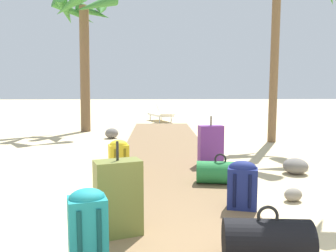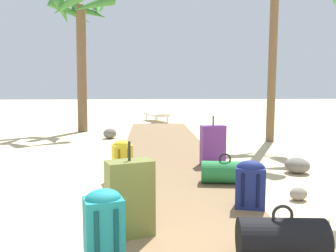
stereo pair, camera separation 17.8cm
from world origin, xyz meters
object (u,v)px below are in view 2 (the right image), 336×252
at_px(backpack_yellow, 122,157).
at_px(suitcase_purple, 213,145).
at_px(duffel_bag_black, 282,240).
at_px(backpack_teal, 104,228).
at_px(suitcase_olive, 130,198).
at_px(lounge_chair, 158,113).
at_px(backpack_navy, 250,183).
at_px(duffel_bag_green, 225,172).
at_px(palm_tree_far_left, 81,25).

bearing_deg(backpack_yellow, suitcase_purple, 23.09).
relative_size(duffel_bag_black, backpack_teal, 1.14).
relative_size(backpack_teal, backpack_yellow, 1.14).
bearing_deg(suitcase_olive, duffel_bag_black, -24.92).
relative_size(backpack_teal, suitcase_purple, 0.73).
height_order(suitcase_purple, lounge_chair, suitcase_purple).
bearing_deg(duffel_bag_black, backpack_teal, -178.01).
xyz_separation_m(duffel_bag_black, backpack_teal, (-1.34, -0.05, 0.15)).
xyz_separation_m(suitcase_purple, backpack_yellow, (-1.48, -0.63, -0.06)).
height_order(backpack_navy, duffel_bag_green, backpack_navy).
height_order(backpack_teal, lounge_chair, lounge_chair).
xyz_separation_m(backpack_yellow, lounge_chair, (0.78, 8.72, -0.03)).
bearing_deg(palm_tree_far_left, backpack_yellow, -74.66).
bearing_deg(palm_tree_far_left, lounge_chair, 49.66).
relative_size(backpack_navy, duffel_bag_black, 0.77).
distance_m(suitcase_olive, suitcase_purple, 3.09).
relative_size(duffel_bag_green, backpack_teal, 1.13).
distance_m(backpack_navy, suitcase_purple, 2.18).
bearing_deg(backpack_teal, suitcase_olive, 75.00).
bearing_deg(suitcase_olive, backpack_navy, 26.88).
xyz_separation_m(backpack_navy, duffel_bag_green, (-0.06, 1.01, -0.12)).
relative_size(suitcase_purple, lounge_chair, 0.50).
bearing_deg(lounge_chair, palm_tree_far_left, -130.34).
relative_size(suitcase_olive, backpack_teal, 1.42).
height_order(backpack_navy, suitcase_purple, suitcase_purple).
bearing_deg(suitcase_purple, duffel_bag_black, -91.35).
bearing_deg(palm_tree_far_left, suitcase_purple, -59.50).
xyz_separation_m(duffel_bag_black, lounge_chair, (-0.62, 11.46, 0.08)).
height_order(duffel_bag_black, backpack_yellow, backpack_yellow).
bearing_deg(backpack_teal, suitcase_purple, 67.43).
xyz_separation_m(duffel_bag_black, palm_tree_far_left, (-3.02, 8.64, 2.98)).
relative_size(backpack_teal, lounge_chair, 0.36).
bearing_deg(suitcase_purple, backpack_navy, -89.52).
bearing_deg(lounge_chair, backpack_yellow, -95.11).
distance_m(duffel_bag_green, suitcase_olive, 2.06).
xyz_separation_m(backpack_teal, backpack_yellow, (-0.06, 2.79, -0.04)).
bearing_deg(backpack_teal, duffel_bag_black, 1.99).
height_order(suitcase_purple, palm_tree_far_left, palm_tree_far_left).
xyz_separation_m(backpack_navy, lounge_chair, (-0.72, 10.26, -0.03)).
bearing_deg(duffel_bag_black, backpack_yellow, 117.13).
height_order(backpack_navy, palm_tree_far_left, palm_tree_far_left).
xyz_separation_m(suitcase_olive, duffel_bag_black, (1.18, -0.55, -0.17)).
bearing_deg(suitcase_olive, backpack_teal, -105.00).
bearing_deg(duffel_bag_green, backpack_yellow, 159.55).
relative_size(suitcase_purple, palm_tree_far_left, 0.20).
distance_m(suitcase_purple, lounge_chair, 8.12).
bearing_deg(backpack_yellow, backpack_teal, -88.72).
distance_m(backpack_teal, suitcase_purple, 3.70).
bearing_deg(backpack_yellow, duffel_bag_green, -20.45).
distance_m(backpack_navy, palm_tree_far_left, 8.56).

